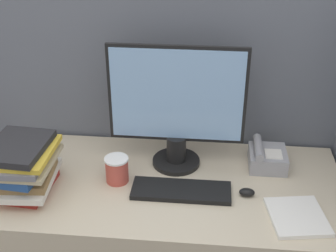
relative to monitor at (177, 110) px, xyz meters
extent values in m
cube|color=slate|center=(-0.05, 0.23, -0.20)|extent=(1.91, 0.04, 1.61)
cube|color=beige|center=(-0.05, -0.15, -0.64)|extent=(1.51, 0.70, 0.74)
cylinder|color=black|center=(0.00, 0.00, -0.26)|extent=(0.21, 0.21, 0.02)
cylinder|color=black|center=(0.00, 0.00, -0.19)|extent=(0.09, 0.09, 0.11)
cube|color=black|center=(0.00, 0.00, 0.07)|extent=(0.57, 0.02, 0.42)
cube|color=#8CB7E5|center=(0.00, -0.01, 0.07)|extent=(0.54, 0.01, 0.40)
cube|color=black|center=(0.04, -0.21, -0.26)|extent=(0.40, 0.14, 0.02)
ellipsoid|color=black|center=(0.30, -0.21, -0.25)|extent=(0.06, 0.04, 0.03)
cylinder|color=#BF4C3F|center=(-0.23, -0.16, -0.21)|extent=(0.09, 0.09, 0.10)
cylinder|color=white|center=(-0.23, -0.16, -0.16)|extent=(0.10, 0.10, 0.01)
cube|color=maroon|center=(-0.58, -0.25, -0.25)|extent=(0.19, 0.25, 0.04)
cube|color=silver|center=(-0.57, -0.25, -0.21)|extent=(0.21, 0.31, 0.03)
cube|color=olive|center=(-0.59, -0.26, -0.19)|extent=(0.23, 0.24, 0.03)
cube|color=#264C8C|center=(-0.59, -0.25, -0.15)|extent=(0.20, 0.30, 0.03)
cube|color=#C6B78C|center=(-0.57, -0.26, -0.12)|extent=(0.22, 0.27, 0.02)
cube|color=slate|center=(-0.59, -0.26, -0.10)|extent=(0.22, 0.31, 0.02)
cube|color=gold|center=(-0.57, -0.26, -0.08)|extent=(0.23, 0.27, 0.02)
cube|color=#262628|center=(-0.59, -0.26, -0.06)|extent=(0.23, 0.28, 0.03)
cube|color=#99999E|center=(0.40, 0.02, -0.23)|extent=(0.16, 0.17, 0.07)
cube|color=white|center=(0.42, -0.01, -0.19)|extent=(0.07, 0.08, 0.00)
cylinder|color=#99999E|center=(0.35, 0.02, -0.17)|extent=(0.04, 0.18, 0.04)
cube|color=white|center=(0.48, -0.33, -0.26)|extent=(0.24, 0.25, 0.02)
camera|label=1|loc=(0.13, -1.73, 0.88)|focal=50.00mm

